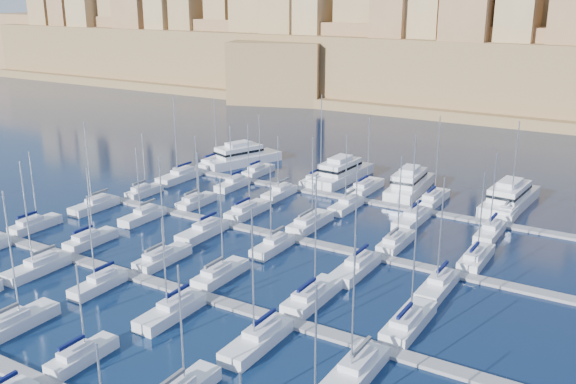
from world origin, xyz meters
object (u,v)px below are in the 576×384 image
Objects in this scene: motor_yacht_c at (410,183)px; sailboat_2 at (16,322)px; motor_yacht_d at (510,197)px; motor_yacht_a at (241,157)px; motor_yacht_b at (341,172)px.

sailboat_2 is at bearing -104.93° from motor_yacht_c.
motor_yacht_a is at bearing -179.67° from motor_yacht_d.
motor_yacht_b is at bearing -179.18° from motor_yacht_d.
motor_yacht_c is 0.91× the size of motor_yacht_d.
motor_yacht_b is at bearing 86.40° from sailboat_2.
motor_yacht_b and motor_yacht_c have the same top height.
motor_yacht_b is 0.94× the size of motor_yacht_d.
sailboat_2 is at bearing -117.20° from motor_yacht_d.
motor_yacht_b is at bearing -0.31° from motor_yacht_a.
sailboat_2 is at bearing -74.49° from motor_yacht_a.
motor_yacht_c is (14.18, -0.38, 0.00)m from motor_yacht_b.
motor_yacht_d is at bearing 0.82° from motor_yacht_b.
motor_yacht_a and motor_yacht_c have the same top height.
motor_yacht_c is (18.59, 69.73, 0.96)m from sailboat_2.
motor_yacht_d is (36.26, 70.56, 0.96)m from sailboat_2.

